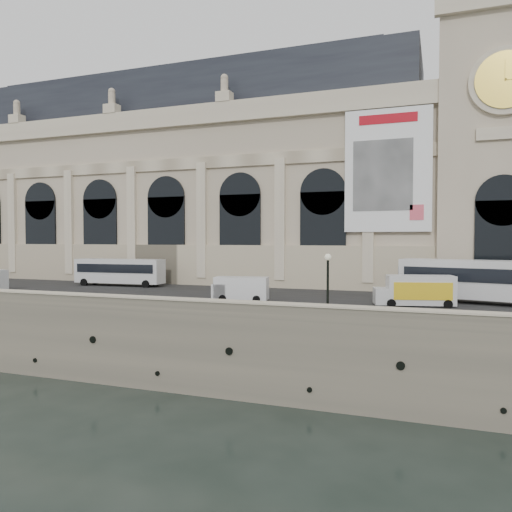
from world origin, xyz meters
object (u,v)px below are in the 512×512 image
(bus_right, at_px, (477,280))
(van_c, at_px, (238,289))
(box_truck, at_px, (416,291))
(lamp_right, at_px, (328,287))
(bus_left, at_px, (119,271))

(bus_right, xyz_separation_m, van_c, (-20.43, -5.54, -1.02))
(box_truck, height_order, lamp_right, lamp_right)
(bus_right, distance_m, box_truck, 6.13)
(van_c, distance_m, lamp_right, 12.36)
(van_c, bearing_deg, bus_right, 15.16)
(van_c, relative_size, lamp_right, 1.13)
(bus_right, xyz_separation_m, lamp_right, (-10.54, -12.85, 0.17))
(bus_left, relative_size, box_truck, 1.65)
(box_truck, bearing_deg, van_c, -172.53)
(bus_left, height_order, lamp_right, lamp_right)
(bus_right, height_order, lamp_right, lamp_right)
(bus_right, relative_size, box_truck, 1.95)
(van_c, height_order, box_truck, box_truck)
(bus_left, relative_size, van_c, 2.13)
(bus_left, height_order, bus_right, bus_right)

